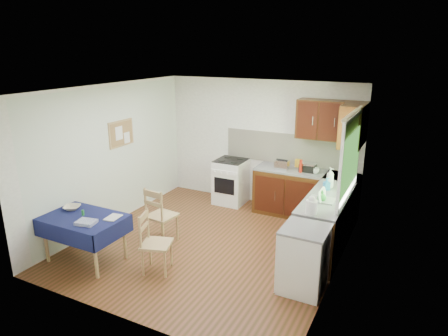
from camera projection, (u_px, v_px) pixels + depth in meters
The scene contains 33 objects.
floor at pixel (210, 244), 6.53m from camera, with size 4.20×4.20×0.00m, color #473012.
ceiling at pixel (208, 89), 5.80m from camera, with size 4.00×4.20×0.02m, color white.
wall_back at pixel (260, 143), 7.96m from camera, with size 4.00×0.02×2.50m, color silver.
wall_front at pixel (117, 222), 4.37m from camera, with size 4.00×0.02×2.50m, color silver.
wall_left at pixel (110, 156), 7.03m from camera, with size 0.02×4.20×2.50m, color silver.
wall_right at pixel (341, 191), 5.30m from camera, with size 0.02×4.20×2.50m, color silver.
base_cabinets at pixel (314, 208), 6.89m from camera, with size 1.90×2.30×0.86m.
worktop_back at pixel (306, 172), 7.35m from camera, with size 1.90×0.60×0.04m, color slate.
worktop_right at pixel (327, 198), 6.09m from camera, with size 0.60×1.70×0.04m, color slate.
worktop_corner at pixel (342, 177), 7.07m from camera, with size 0.60×0.60×0.04m, color slate.
splashback at pixel (291, 149), 7.68m from camera, with size 2.70×0.02×0.60m, color white.
upper_cabinets at pixel (337, 122), 6.86m from camera, with size 1.20×0.85×0.70m.
stove at pixel (231, 181), 8.15m from camera, with size 0.60×0.61×0.92m.
window at pixel (351, 150), 5.79m from camera, with size 0.04×1.48×1.26m.
fridge at pixel (304, 259), 5.19m from camera, with size 0.58×0.60×0.89m.
corkboard at pixel (121, 133), 7.17m from camera, with size 0.04×0.62×0.47m.
dining_table at pixel (84, 223), 5.86m from camera, with size 1.18×0.80×0.71m.
chair_far at pixel (160, 214), 6.45m from camera, with size 0.47×0.47×0.95m.
chair_near at pixel (153, 241), 5.62m from camera, with size 0.50×0.50×0.90m.
toaster at pixel (282, 165), 7.42m from camera, with size 0.25×0.15×0.19m.
sandwich_press at pixel (308, 167), 7.31m from camera, with size 0.28×0.24×0.16m.
sauce_bottle at pixel (301, 166), 7.21m from camera, with size 0.05×0.05×0.24m, color red.
yellow_packet at pixel (298, 163), 7.57m from camera, with size 0.11×0.07×0.15m, color gold.
dish_rack at pixel (322, 199), 5.93m from camera, with size 0.38×0.29×0.18m.
kettle at pixel (311, 206), 5.44m from camera, with size 0.16×0.16×0.26m.
cup at pixel (316, 171), 7.20m from camera, with size 0.13×0.13×0.10m, color white.
soap_bottle_a at pixel (330, 178), 6.44m from camera, with size 0.13×0.13×0.33m, color white.
soap_bottle_b at pixel (327, 184), 6.35m from camera, with size 0.09×0.09×0.20m, color #2179C5.
soap_bottle_c at pixel (322, 196), 5.88m from camera, with size 0.13×0.13×0.17m, color #258A32.
plate_bowl at pixel (72, 208), 6.08m from camera, with size 0.24×0.24×0.06m, color beige.
book at pixel (108, 217), 5.80m from camera, with size 0.18×0.25×0.02m, color white.
spice_jar at pixel (83, 213), 5.87m from camera, with size 0.04×0.04×0.08m, color #238335.
tea_towel at pixel (86, 222), 5.59m from camera, with size 0.26×0.21×0.05m, color navy.
Camera 1 is at (2.86, -5.14, 3.10)m, focal length 32.00 mm.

